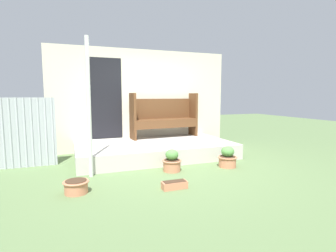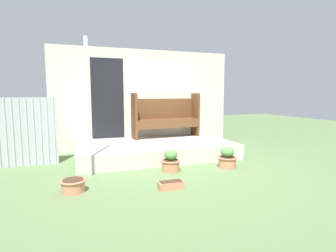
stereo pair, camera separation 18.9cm
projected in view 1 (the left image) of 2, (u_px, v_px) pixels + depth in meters
The scene contains 9 objects.
ground_plane at pixel (168, 167), 5.22m from camera, with size 24.00×24.00×0.00m, color #5B7547.
porch_slab at pixel (155, 149), 6.11m from camera, with size 3.51×1.93×0.33m.
house_wall at pixel (141, 100), 6.88m from camera, with size 4.71×0.08×2.60m.
support_post at pixel (89, 108), 4.46m from camera, with size 0.07×0.07×2.40m.
bench at pixel (164, 115), 6.81m from camera, with size 1.79×0.53×1.15m.
flower_pot_left at pixel (76, 186), 3.80m from camera, with size 0.37×0.37×0.19m.
flower_pot_middle at pixel (172, 162), 4.91m from camera, with size 0.37×0.37×0.42m.
flower_pot_right at pixel (227, 158), 5.21m from camera, with size 0.38×0.38×0.41m.
planter_box_rect at pixel (174, 185), 4.00m from camera, with size 0.39×0.16×0.12m.
Camera 1 is at (-1.80, -4.76, 1.42)m, focal length 28.00 mm.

